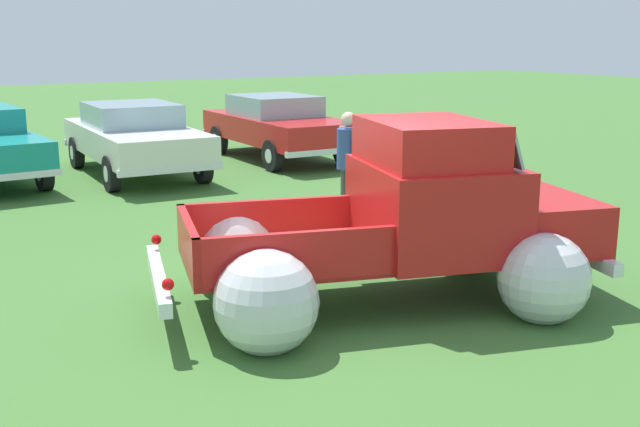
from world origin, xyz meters
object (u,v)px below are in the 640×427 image
(vintage_pickup_truck, at_px, (411,231))
(show_car_2, at_px, (134,136))
(spectator_0, at_px, (348,160))
(show_car_3, at_px, (277,124))

(vintage_pickup_truck, xyz_separation_m, show_car_2, (-0.15, 8.93, 0.03))
(show_car_2, bearing_deg, spectator_0, 17.31)
(show_car_3, distance_m, spectator_0, 6.23)
(show_car_3, xyz_separation_m, spectator_0, (-1.90, -5.93, 0.16))
(vintage_pickup_truck, height_order, show_car_3, vintage_pickup_truck)
(vintage_pickup_truck, relative_size, show_car_3, 1.10)
(show_car_3, relative_size, spectator_0, 2.71)
(show_car_2, xyz_separation_m, spectator_0, (1.53, -5.55, 0.16))
(spectator_0, bearing_deg, show_car_2, 113.36)
(vintage_pickup_truck, bearing_deg, spectator_0, 83.27)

